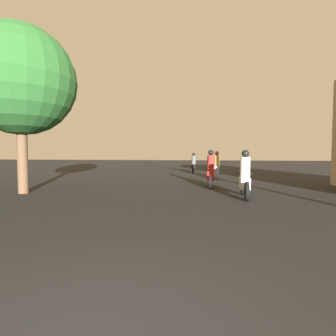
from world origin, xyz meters
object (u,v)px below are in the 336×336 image
object	(u,v)px
motorcycle_white	(245,179)
motorcycle_red	(211,172)
street_tree	(20,81)
motorcycle_black	(194,164)
motorcycle_silver	(217,168)

from	to	relation	value
motorcycle_white	motorcycle_red	size ratio (longest dim) A/B	0.93
street_tree	motorcycle_red	bearing A→B (deg)	25.02
motorcycle_white	street_tree	xyz separation A→B (m)	(-7.93, -0.43, 3.45)
motorcycle_red	street_tree	distance (m)	8.23
motorcycle_white	motorcycle_red	distance (m)	2.97
motorcycle_red	motorcycle_white	bearing A→B (deg)	-74.43
motorcycle_black	street_tree	world-z (taller)	street_tree
motorcycle_white	motorcycle_red	bearing A→B (deg)	111.99
motorcycle_silver	motorcycle_red	bearing A→B (deg)	-101.48
motorcycle_red	motorcycle_silver	distance (m)	4.00
motorcycle_black	street_tree	size ratio (longest dim) A/B	0.34
motorcycle_silver	street_tree	bearing A→B (deg)	-142.13
motorcycle_silver	street_tree	world-z (taller)	street_tree
motorcycle_black	street_tree	distance (m)	13.74
motorcycle_silver	street_tree	distance (m)	10.62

